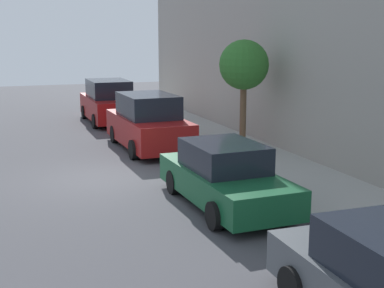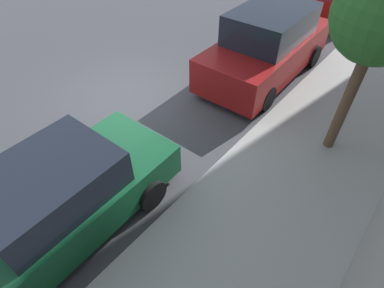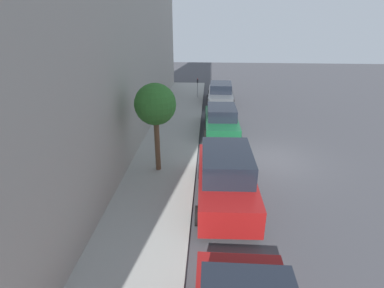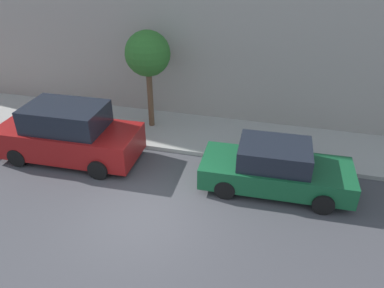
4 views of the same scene
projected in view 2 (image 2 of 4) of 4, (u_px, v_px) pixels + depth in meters
ground_plane at (126, 97)px, 8.41m from camera, size 60.00×60.00×0.00m
sidewalk at (290, 185)px, 6.06m from camera, size 2.98×32.00×0.15m
parked_sedan_second at (53, 204)px, 4.95m from camera, size 1.93×4.55×1.54m
parked_suv_third at (267, 46)px, 8.65m from camera, size 2.08×4.85×1.98m
street_tree at (384, 16)px, 4.83m from camera, size 1.68×1.68×3.75m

